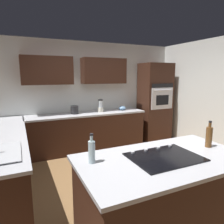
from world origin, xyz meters
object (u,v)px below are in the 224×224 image
at_px(wall_oven, 155,102).
at_px(oil_bottle, 92,151).
at_px(mixing_bowl, 122,108).
at_px(second_bottle, 209,136).
at_px(blender, 100,107).
at_px(kettle, 75,110).
at_px(cooktop, 164,157).

relative_size(wall_oven, oil_bottle, 6.74).
relative_size(mixing_bowl, oil_bottle, 0.60).
bearing_deg(second_bottle, wall_oven, -114.13).
bearing_deg(oil_bottle, blender, -113.30).
height_order(wall_oven, kettle, wall_oven).
distance_m(cooktop, oil_bottle, 0.81).
bearing_deg(oil_bottle, mixing_bowl, -123.01).
bearing_deg(mixing_bowl, cooktop, 71.08).
height_order(cooktop, kettle, kettle).
bearing_deg(cooktop, mixing_bowl, -108.92).
relative_size(kettle, oil_bottle, 0.61).
bearing_deg(wall_oven, cooktop, 55.39).
bearing_deg(mixing_bowl, wall_oven, 178.24).
distance_m(blender, mixing_bowl, 0.61).
xyz_separation_m(cooktop, blender, (-0.41, -2.94, 0.12)).
height_order(wall_oven, mixing_bowl, wall_oven).
bearing_deg(cooktop, kettle, -85.30).
distance_m(cooktop, kettle, 2.95).
height_order(wall_oven, oil_bottle, wall_oven).
xyz_separation_m(blender, kettle, (0.65, 0.00, -0.04)).
height_order(wall_oven, second_bottle, wall_oven).
height_order(blender, oil_bottle, oil_bottle).
xyz_separation_m(wall_oven, cooktop, (2.01, 2.91, -0.15)).
bearing_deg(kettle, cooktop, 94.70).
distance_m(kettle, second_bottle, 3.06).
xyz_separation_m(blender, second_bottle, (-0.31, 2.90, 0.01)).
distance_m(wall_oven, oil_bottle, 3.88).
distance_m(kettle, oil_bottle, 2.79).
xyz_separation_m(kettle, second_bottle, (-0.96, 2.90, 0.04)).
bearing_deg(wall_oven, second_bottle, 65.87).
distance_m(wall_oven, cooktop, 3.54).
height_order(blender, mixing_bowl, blender).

